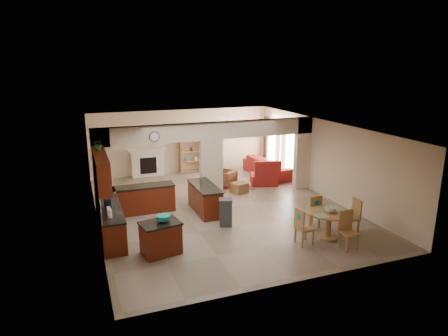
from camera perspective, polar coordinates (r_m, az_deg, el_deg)
name	(u,v)px	position (r m, az deg, el deg)	size (l,w,h in m)	color
floor	(221,208)	(13.62, -0.45, -5.76)	(10.00, 10.00, 0.00)	#826D5A
ceiling	(221,126)	(12.90, -0.47, 5.96)	(10.00, 10.00, 0.00)	white
wall_back	(182,141)	(17.85, -5.98, 3.83)	(8.00, 8.00, 0.00)	beige
wall_front	(300,224)	(8.90, 10.75, -7.88)	(8.00, 8.00, 0.00)	beige
wall_left	(94,181)	(12.45, -18.03, -1.73)	(10.00, 10.00, 0.00)	beige
wall_right	(324,159)	(14.99, 14.06, 1.32)	(10.00, 10.00, 0.00)	beige
partition_left_pier	(102,171)	(13.43, -16.98, -0.46)	(0.60, 0.25, 2.80)	beige
partition_center_pier	(211,170)	(14.18, -1.84, -0.26)	(0.80, 0.25, 2.20)	beige
partition_right_pier	(302,153)	(15.65, 11.10, 2.05)	(0.60, 0.25, 2.80)	beige
partition_header	(211,131)	(13.88, -1.89, 5.33)	(8.00, 0.25, 0.60)	beige
kitchen_counter	(123,210)	(12.55, -14.25, -5.82)	(2.52, 3.29, 1.48)	#3C1406
upper_cabinets	(101,170)	(11.55, -17.14, -0.24)	(0.35, 2.40, 0.90)	#3C1406
peninsula	(205,199)	(13.18, -2.74, -4.38)	(0.70, 1.85, 0.91)	#3C1406
wall_clock	(154,137)	(13.25, -9.93, 4.44)	(0.34, 0.34, 0.03)	#4F2C1A
rug	(231,187)	(15.87, 1.02, -2.70)	(1.60, 1.30, 0.01)	brown
fireplace	(148,162)	(17.54, -10.84, 0.81)	(1.60, 0.35, 1.20)	beige
shelving_unit	(191,152)	(17.87, -4.71, 2.23)	(1.00, 0.32, 1.80)	olive
window_a	(291,151)	(16.91, 9.56, 2.39)	(0.02, 0.90, 1.90)	white
window_b	(272,144)	(18.37, 6.93, 3.48)	(0.02, 0.90, 1.90)	white
glazed_door	(281,151)	(17.67, 8.17, 2.48)	(0.02, 0.70, 2.10)	white
drape_a_left	(298,154)	(16.39, 10.48, 1.95)	(0.10, 0.28, 2.30)	#3C1818
drape_a_right	(283,148)	(17.40, 8.47, 2.79)	(0.10, 0.28, 2.30)	#3C1818
drape_b_left	(278,146)	(17.83, 7.70, 3.11)	(0.10, 0.28, 2.30)	#3C1818
drape_b_right	(266,141)	(18.88, 5.99, 3.81)	(0.10, 0.28, 2.30)	#3C1818
ceiling_fan	(230,119)	(16.23, 0.88, 6.95)	(1.00, 1.00, 0.10)	white
kitchen_island	(161,238)	(10.54, -9.03, -9.83)	(1.10, 0.88, 0.86)	#3C1406
teal_bowl	(163,218)	(10.38, -8.67, -7.14)	(0.36, 0.36, 0.17)	#138784
trash_can	(226,213)	(12.09, 0.24, -6.51)	(0.37, 0.31, 0.78)	#323235
dining_table	(329,221)	(11.61, 14.70, -7.33)	(1.14, 1.14, 0.77)	olive
fruit_bowl	(330,209)	(11.49, 14.94, -5.73)	(0.31, 0.31, 0.16)	#60BC28
sofa	(267,167)	(17.48, 6.23, 0.16)	(1.02, 2.62, 0.76)	maroon
chaise	(264,179)	(16.24, 5.70, -1.61)	(1.04, 0.85, 0.42)	maroon
armchair	(226,178)	(15.89, 0.24, -1.47)	(0.70, 0.72, 0.65)	maroon
ottoman	(239,188)	(15.17, 2.19, -2.83)	(0.52, 0.52, 0.38)	maroon
plant	(98,144)	(11.96, -17.55, 3.29)	(0.31, 0.27, 0.34)	#155018
chair_north	(313,210)	(12.18, 12.65, -5.91)	(0.45, 0.45, 1.02)	olive
chair_east	(353,215)	(12.15, 17.96, -6.35)	(0.44, 0.44, 1.02)	olive
chair_south	(347,228)	(11.17, 17.23, -8.18)	(0.43, 0.44, 1.02)	olive
chair_west	(302,226)	(11.03, 11.10, -8.07)	(0.45, 0.45, 1.02)	olive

